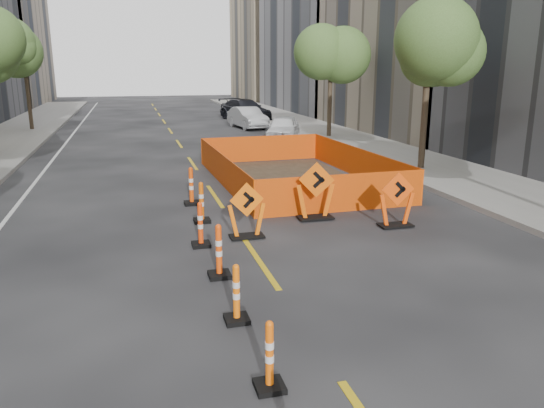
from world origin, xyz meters
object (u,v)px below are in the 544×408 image
object	(u,v)px
chevron_sign_right	(397,200)
channelizer_5	(200,224)
parked_car_mid	(248,118)
channelizer_2	(269,355)
channelizer_3	(236,293)
chevron_sign_center	(316,191)
channelizer_7	(191,186)
channelizer_6	(201,202)
parked_car_far	(245,110)
parked_car_near	(283,128)
channelizer_4	(219,251)
chevron_sign_left	(247,210)

from	to	relation	value
chevron_sign_right	channelizer_5	bearing A→B (deg)	-174.84
channelizer_5	parked_car_mid	size ratio (longest dim) A/B	0.25
channelizer_2	parked_car_mid	xyz separation A→B (m)	(6.01, 28.56, 0.21)
channelizer_5	channelizer_3	bearing A→B (deg)	-89.00
channelizer_3	chevron_sign_center	xyz separation A→B (m)	(3.17, 5.21, 0.29)
channelizer_3	channelizer_7	size ratio (longest dim) A/B	0.87
channelizer_2	channelizer_3	world-z (taller)	channelizer_3
channelizer_6	parked_car_far	size ratio (longest dim) A/B	0.20
channelizer_6	parked_car_near	xyz separation A→B (m)	(6.43, 14.55, 0.14)
channelizer_2	chevron_sign_center	bearing A→B (deg)	66.28
channelizer_6	channelizer_7	size ratio (longest dim) A/B	0.96
channelizer_4	parked_car_far	size ratio (longest dim) A/B	0.20
channelizer_5	chevron_sign_left	xyz separation A→B (m)	(1.13, 0.32, 0.16)
channelizer_2	channelizer_6	distance (m)	7.64
channelizer_6	parked_car_mid	bearing A→B (deg)	74.42
channelizer_4	channelizer_6	distance (m)	3.82
channelizer_4	channelizer_6	bearing A→B (deg)	87.39
chevron_sign_right	parked_car_near	world-z (taller)	chevron_sign_right
parked_car_near	channelizer_2	bearing A→B (deg)	-83.81
channelizer_2	channelizer_7	bearing A→B (deg)	89.25
chevron_sign_center	parked_car_mid	distance (m)	21.63
channelizer_2	channelizer_7	xyz separation A→B (m)	(0.12, 9.54, 0.09)
chevron_sign_center	channelizer_5	bearing A→B (deg)	-135.73
parked_car_mid	channelizer_2	bearing A→B (deg)	-110.91
channelizer_3	chevron_sign_left	size ratio (longest dim) A/B	0.72
channelizer_5	channelizer_7	distance (m)	3.82
channelizer_2	chevron_sign_center	xyz separation A→B (m)	(3.13, 7.12, 0.30)
channelizer_2	chevron_sign_left	size ratio (longest dim) A/B	0.70
channelizer_6	channelizer_7	xyz separation A→B (m)	(-0.05, 1.91, 0.02)
chevron_sign_left	channelizer_7	bearing A→B (deg)	101.37
chevron_sign_left	parked_car_far	distance (m)	28.50
channelizer_5	chevron_sign_center	distance (m)	3.54
channelizer_4	parked_car_near	xyz separation A→B (m)	(6.60, 18.37, 0.14)
channelizer_7	chevron_sign_right	world-z (taller)	chevron_sign_right
chevron_sign_right	parked_car_mid	distance (m)	22.64
channelizer_2	parked_car_near	world-z (taller)	parked_car_near
channelizer_5	chevron_sign_right	bearing A→B (deg)	2.60
channelizer_4	chevron_sign_center	bearing A→B (deg)	46.54
channelizer_5	channelizer_6	bearing A→B (deg)	81.68
channelizer_2	parked_car_mid	world-z (taller)	parked_car_mid
channelizer_3	channelizer_6	bearing A→B (deg)	87.88
channelizer_6	channelizer_7	bearing A→B (deg)	91.37
channelizer_7	parked_car_far	size ratio (longest dim) A/B	0.21
channelizer_5	parked_car_near	bearing A→B (deg)	67.83
channelizer_7	parked_car_near	size ratio (longest dim) A/B	0.28
channelizer_3	parked_car_mid	size ratio (longest dim) A/B	0.24
channelizer_7	chevron_sign_left	world-z (taller)	chevron_sign_left
chevron_sign_left	parked_car_far	size ratio (longest dim) A/B	0.25
channelizer_3	parked_car_mid	distance (m)	27.33
channelizer_4	chevron_sign_right	bearing A→B (deg)	23.62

